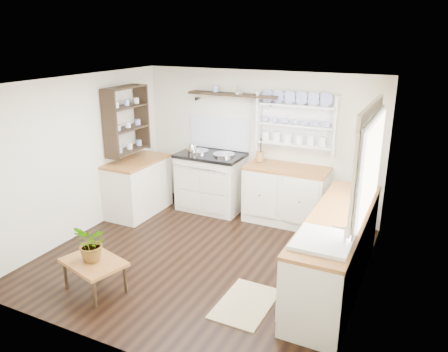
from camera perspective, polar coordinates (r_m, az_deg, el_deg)
The scene contains 19 objects.
floor at distance 5.92m, azimuth -2.71°, elevation -10.60°, with size 4.00×3.80×0.01m, color black.
wall_back at distance 7.12m, azimuth 4.49°, elevation 4.36°, with size 4.00×0.02×2.30m, color silver.
wall_right at distance 4.88m, azimuth 18.24°, elevation -3.22°, with size 0.02×3.80×2.30m, color silver.
wall_left at distance 6.62m, azimuth -18.27°, elevation 2.40°, with size 0.02×3.80×2.30m, color silver.
ceiling at distance 5.21m, azimuth -3.09°, elevation 12.10°, with size 4.00×3.80×0.01m, color white.
window at distance 4.90m, azimuth 18.39°, elevation 1.98°, with size 0.08×1.55×1.22m.
aga_cooker at distance 7.29m, azimuth -1.69°, elevation -0.65°, with size 1.08×0.75×0.99m.
back_cabinets at distance 6.86m, azimuth 8.08°, elevation -2.35°, with size 1.27×0.63×0.90m.
right_cabinets at distance 5.29m, azimuth 14.41°, elevation -9.35°, with size 0.62×2.43×0.90m.
belfast_sink at distance 4.48m, azimuth 12.71°, elevation -9.64°, with size 0.55×0.60×0.45m.
left_cabinets at distance 7.28m, azimuth -11.17°, elevation -1.28°, with size 0.62×1.13×0.90m.
plate_rack at distance 6.79m, azimuth 9.60°, elevation 6.99°, with size 1.20×0.22×0.90m.
high_shelf at distance 7.02m, azimuth 1.18°, elevation 10.53°, with size 1.50×0.29×0.16m.
left_shelving at distance 7.08m, azimuth -12.63°, elevation 7.22°, with size 0.28×0.80×1.05m, color black.
kettle at distance 7.17m, azimuth -4.16°, elevation 3.47°, with size 0.16×0.16×0.20m, color silver, non-canonical shape.
utensil_crock at distance 6.92m, azimuth 4.69°, elevation 2.55°, with size 0.13×0.13×0.15m, color olive.
center_table at distance 5.30m, azimuth -16.66°, elevation -10.99°, with size 0.81×0.67×0.38m.
potted_plant at distance 5.18m, azimuth -16.92°, elevation -8.44°, with size 0.39×0.34×0.44m, color #3F7233.
floor_rug at distance 5.03m, azimuth 2.82°, elevation -16.30°, with size 0.55×0.85×0.02m, color olive.
Camera 1 is at (2.51, -4.53, 2.87)m, focal length 35.00 mm.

